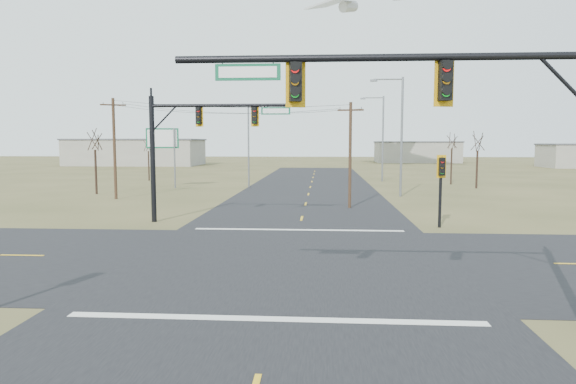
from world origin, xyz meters
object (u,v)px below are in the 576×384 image
Objects in this scene: bare_tree_a at (95,139)px; bare_tree_c at (478,141)px; highway_sign at (163,146)px; utility_pole_near at (350,153)px; streetlight_a at (399,130)px; utility_pole_far at (114,147)px; streetlight_c at (250,141)px; bare_tree_b at (148,144)px; streetlight_b at (381,134)px; mast_arm_near at (462,117)px; pedestal_signal_ne at (441,174)px; bare_tree_d at (452,140)px; mast_arm_far at (196,132)px.

bare_tree_a is 40.02m from bare_tree_c.
utility_pole_near is at bearing -50.89° from highway_sign.
streetlight_a reaches higher than bare_tree_a.
utility_pole_far is 0.97× the size of streetlight_c.
bare_tree_b is 40.80m from bare_tree_c.
streetlight_b is at bearing 110.86° from streetlight_a.
streetlight_c is (10.26, 13.29, 0.49)m from utility_pole_far.
utility_pole_near is at bearing -13.68° from utility_pole_far.
bare_tree_b is at bearing 171.29° from streetlight_a.
mast_arm_near is 58.58m from bare_tree_b.
utility_pole_near reaches higher than bare_tree_c.
bare_tree_d reaches higher than pedestal_signal_ne.
bare_tree_c is (13.19, 43.37, -0.52)m from mast_arm_near.
bare_tree_a reaches higher than highway_sign.
mast_arm_near is 1.04× the size of streetlight_a.
bare_tree_d is at bearing 62.95° from mast_arm_near.
streetlight_b is 9.12m from bare_tree_d.
streetlight_c is 1.38× the size of bare_tree_c.
streetlight_a is 18.84m from streetlight_b.
streetlight_b is 1.83× the size of bare_tree_b.
highway_sign is at bearing -176.63° from bare_tree_c.
streetlight_a is 13.51m from bare_tree_c.
utility_pole_far is at bearing -151.57° from bare_tree_d.
streetlight_c is at bearing 1.77° from highway_sign.
highway_sign is at bearing 56.41° from bare_tree_a.
pedestal_signal_ne is (14.86, -1.16, -2.49)m from mast_arm_far.
mast_arm_far is 0.89× the size of streetlight_b.
streetlight_c is 25.09m from bare_tree_c.
mast_arm_near is 45.33m from bare_tree_c.
utility_pole_near is at bearing -119.78° from bare_tree_d.
mast_arm_near is 1.42× the size of utility_pole_near.
utility_pole_far reaches higher than bare_tree_d.
bare_tree_d is (33.87, 18.34, 0.62)m from utility_pole_far.
pedestal_signal_ne is at bearing -28.67° from utility_pole_far.
pedestal_signal_ne is at bearing -84.23° from streetlight_c.
pedestal_signal_ne is 31.16m from streetlight_c.
bare_tree_a is (-4.54, -6.83, 0.74)m from highway_sign.
bare_tree_b is at bearing 92.62° from bare_tree_a.
streetlight_c is (-0.27, 26.01, -0.52)m from mast_arm_far.
mast_arm_far reaches higher than mast_arm_near.
bare_tree_d is (11.72, 48.64, -0.44)m from mast_arm_near.
utility_pole_far reaches higher than bare_tree_b.
streetlight_c is (9.40, 2.25, 0.53)m from highway_sign.
streetlight_a is at bearing 8.68° from utility_pole_far.
streetlight_a is at bearing -137.08° from bare_tree_c.
highway_sign is 27.70m from streetlight_b.
mast_arm_near is at bearing -53.83° from utility_pole_far.
mast_arm_far is at bearing -112.75° from streetlight_c.
streetlight_b is 1.19× the size of streetlight_c.
utility_pole_far is at bearing -48.75° from bare_tree_a.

